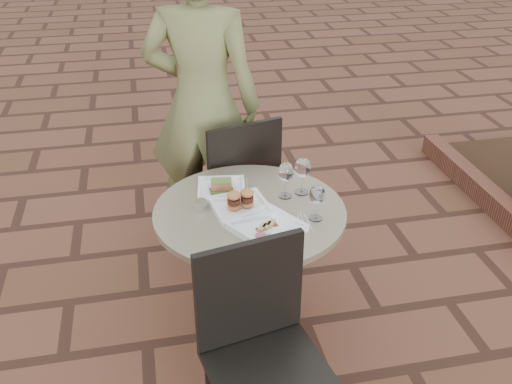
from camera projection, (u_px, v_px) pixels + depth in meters
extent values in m
plane|color=#583022|center=(305.00, 322.00, 3.05)|extent=(60.00, 60.00, 0.00)
cylinder|color=gray|center=(250.00, 323.00, 3.01)|extent=(0.52, 0.52, 0.04)
cylinder|color=gray|center=(250.00, 274.00, 2.85)|extent=(0.08, 0.08, 0.70)
cylinder|color=tan|center=(250.00, 212.00, 2.66)|extent=(0.90, 0.90, 0.03)
cube|color=black|center=(231.00, 186.00, 3.41)|extent=(0.54, 0.54, 0.03)
cube|color=black|center=(245.00, 163.00, 3.13)|extent=(0.43, 0.15, 0.46)
cylinder|color=black|center=(246.00, 198.00, 3.75)|extent=(0.02, 0.02, 0.44)
cylinder|color=black|center=(192.00, 211.00, 3.60)|extent=(0.02, 0.02, 0.44)
cylinder|color=black|center=(273.00, 226.00, 3.45)|extent=(0.02, 0.02, 0.44)
cylinder|color=black|center=(216.00, 243.00, 3.30)|extent=(0.02, 0.02, 0.44)
cube|color=black|center=(270.00, 374.00, 2.16)|extent=(0.52, 0.52, 0.03)
cube|color=black|center=(250.00, 291.00, 2.20)|extent=(0.44, 0.12, 0.46)
cylinder|color=black|center=(291.00, 367.00, 2.49)|extent=(0.02, 0.02, 0.44)
imported|color=brown|center=(202.00, 105.00, 3.24)|extent=(0.79, 0.66, 1.86)
cube|color=white|center=(222.00, 191.00, 2.80)|extent=(0.26, 0.26, 0.01)
cube|color=#D56A4B|center=(221.00, 185.00, 2.78)|extent=(0.11, 0.08, 0.03)
cube|color=#55672E|center=(221.00, 181.00, 2.77)|extent=(0.10, 0.07, 0.01)
cube|color=white|center=(241.00, 209.00, 2.65)|extent=(0.29, 0.29, 0.01)
cube|color=white|center=(267.00, 229.00, 2.50)|extent=(0.36, 0.36, 0.01)
ellipsoid|color=#C35063|center=(260.00, 235.00, 2.44)|extent=(0.05, 0.04, 0.02)
cylinder|color=white|center=(316.00, 218.00, 2.59)|extent=(0.06, 0.06, 0.00)
cylinder|color=white|center=(316.00, 211.00, 2.57)|extent=(0.01, 0.01, 0.08)
ellipsoid|color=white|center=(317.00, 195.00, 2.52)|extent=(0.07, 0.07, 0.09)
cylinder|color=white|center=(317.00, 196.00, 2.53)|extent=(0.06, 0.06, 0.04)
cylinder|color=white|center=(285.00, 196.00, 2.76)|extent=(0.06, 0.06, 0.00)
cylinder|color=white|center=(285.00, 188.00, 2.74)|extent=(0.01, 0.01, 0.08)
ellipsoid|color=white|center=(286.00, 172.00, 2.69)|extent=(0.08, 0.08, 0.10)
cylinder|color=white|center=(302.00, 192.00, 2.79)|extent=(0.07, 0.07, 0.00)
cylinder|color=white|center=(302.00, 184.00, 2.77)|extent=(0.01, 0.01, 0.08)
ellipsoid|color=white|center=(303.00, 168.00, 2.72)|extent=(0.08, 0.08, 0.10)
cylinder|color=silver|center=(201.00, 205.00, 2.65)|extent=(0.07, 0.07, 0.04)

